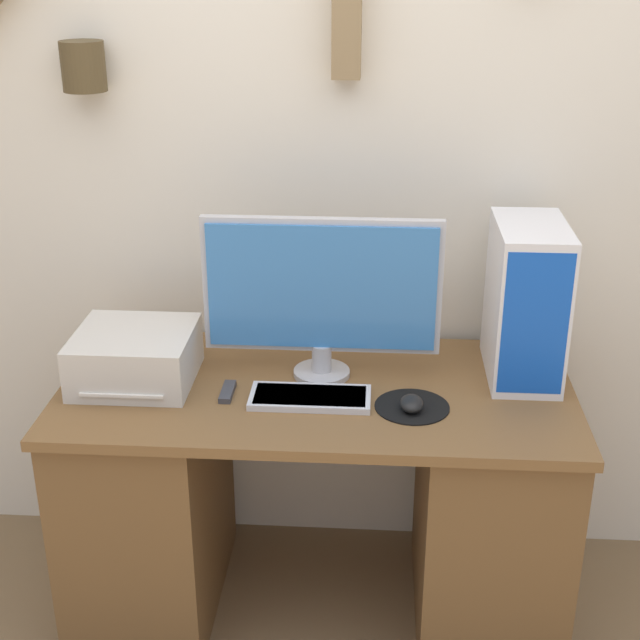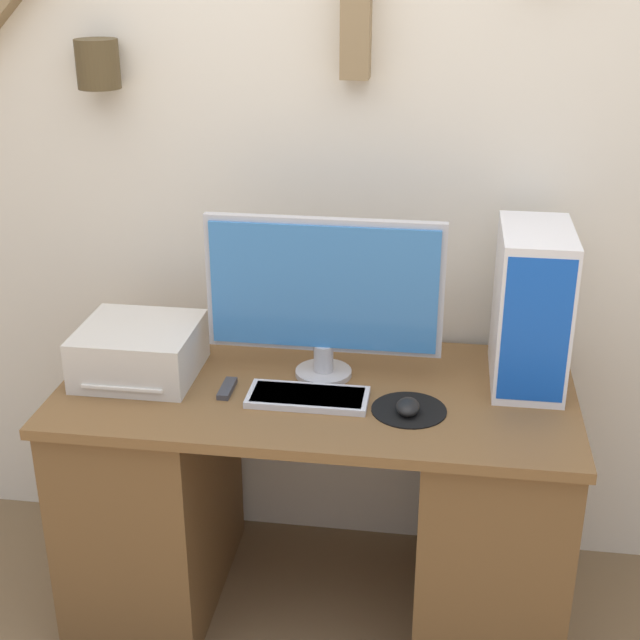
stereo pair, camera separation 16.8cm
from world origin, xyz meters
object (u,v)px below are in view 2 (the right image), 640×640
keyboard (308,397)px  remote_control (227,388)px  mouse (408,407)px  printer (139,351)px  computer_tower (531,308)px  monitor (324,291)px

keyboard → remote_control: bearing=174.9°
mouse → remote_control: size_ratio=0.75×
mouse → remote_control: bearing=173.2°
mouse → printer: 0.78m
printer → computer_tower: bearing=6.2°
keyboard → remote_control: (-0.23, 0.02, -0.00)m
keyboard → printer: (-0.50, 0.09, 0.06)m
remote_control → printer: bearing=165.9°
keyboard → printer: 0.51m
computer_tower → remote_control: computer_tower is taller
computer_tower → mouse: bearing=-142.1°
keyboard → remote_control: keyboard is taller
mouse → printer: bearing=170.6°
remote_control → computer_tower: bearing=12.8°
keyboard → computer_tower: size_ratio=0.74×
mouse → remote_control: 0.51m
monitor → keyboard: monitor is taller
printer → remote_control: (0.27, -0.07, -0.06)m
keyboard → computer_tower: 0.66m
computer_tower → printer: computer_tower is taller
mouse → printer: size_ratio=0.26×
computer_tower → remote_control: bearing=-167.2°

